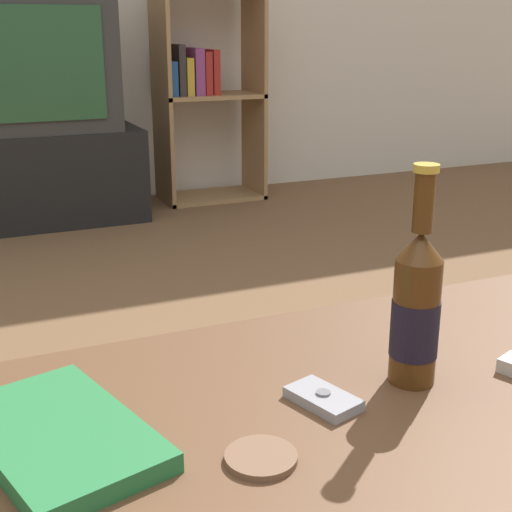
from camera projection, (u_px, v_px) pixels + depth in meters
coffee_table at (367, 469)px, 0.85m from camera, size 1.37×0.74×0.40m
tv_stand at (22, 177)px, 3.21m from camera, size 1.05×0.49×0.42m
television at (11, 62)px, 3.05m from camera, size 0.85×0.48×0.59m
bookshelf at (204, 89)px, 3.54m from camera, size 0.51×0.30×1.05m
beer_bottle at (416, 308)px, 0.93m from camera, size 0.06×0.06×0.29m
cell_phone at (323, 399)px, 0.90m from camera, size 0.08×0.10×0.02m
coaster at (263, 460)px, 0.78m from camera, size 0.08×0.08×0.01m
table_book at (59, 435)px, 0.81m from camera, size 0.23×0.30×0.02m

